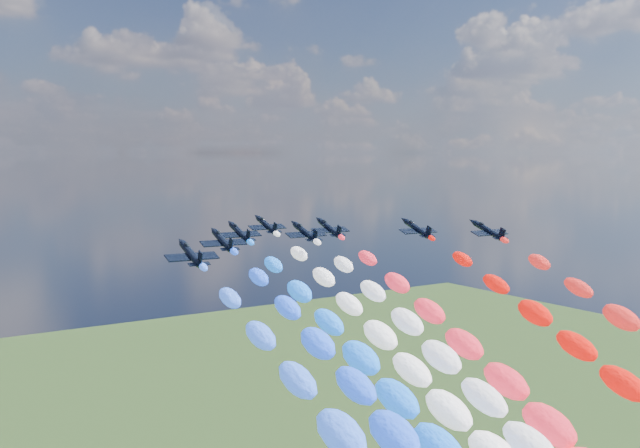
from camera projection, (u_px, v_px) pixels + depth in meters
jet_0 at (191, 254)px, 114.99m from camera, size 8.57×11.30×5.64m
jet_1 at (222, 240)px, 132.66m from camera, size 8.69×11.38×5.64m
jet_2 at (240, 232)px, 146.28m from camera, size 8.33×11.13×5.64m
jet_3 at (305, 232)px, 146.52m from camera, size 8.20×11.03×5.64m
jet_4 at (266, 225)px, 160.96m from camera, size 8.15×11.00×5.64m
jet_5 at (329, 228)px, 154.68m from camera, size 8.49×11.24×5.64m
jet_6 at (417, 229)px, 153.24m from camera, size 8.49×11.24×5.64m
jet_7 at (488, 230)px, 149.58m from camera, size 8.13×10.99×5.64m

